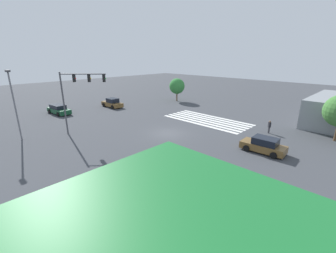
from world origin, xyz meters
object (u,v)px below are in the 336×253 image
Objects in this scene: pedestrian at (269,126)px; street_light_pole_a at (13,99)px; fire_hydrant at (163,183)px; car_2 at (264,145)px; traffic_signal_mast at (77,90)px; car_0 at (112,103)px; car_1 at (59,109)px; tree_corner_b at (177,86)px.

street_light_pole_a is at bearing 3.98° from pedestrian.
street_light_pole_a is 8.94× the size of fire_hydrant.
fire_hydrant is (2.50, 11.44, -0.28)m from car_2.
car_0 is at bearing 88.31° from traffic_signal_mast.
pedestrian is at bearing -131.27° from street_light_pole_a.
traffic_signal_mast is 16.36m from fire_hydrant.
car_2 is (-30.15, -8.09, -0.01)m from car_1.
street_light_pole_a is at bearing -44.25° from car_1.
traffic_signal_mast is at bearing -117.34° from street_light_pole_a.
tree_corner_b reaches higher than fire_hydrant.
car_0 is 13.65m from tree_corner_b.
car_0 is 9.05m from car_1.
traffic_signal_mast is at bearing 0.12° from pedestrian.
traffic_signal_mast is 13.12m from car_1.
car_1 is 5.84× the size of fire_hydrant.
fire_hydrant is at bearing 153.74° from car_0.
traffic_signal_mast is at bearing 103.42° from tree_corner_b.
car_1 is at bearing 76.64° from car_0.
pedestrian is at bearing -169.40° from car_0.
pedestrian is 29.27m from street_light_pole_a.
tree_corner_b reaches higher than car_1.
street_light_pole_a is 1.65× the size of tree_corner_b.
traffic_signal_mast is at bearing -13.61° from car_1.
fire_hydrant is (-27.65, 3.35, -0.29)m from car_1.
fire_hydrant is (0.68, 17.54, -0.45)m from pedestrian.
car_1 is at bearing 73.10° from tree_corner_b.
street_light_pole_a is at bearing -162.34° from traffic_signal_mast.
pedestrian is at bearing 161.51° from tree_corner_b.
car_1 is 3.16× the size of pedestrian.
car_2 is at bearing -143.16° from street_light_pole_a.
car_2 is 6.37m from pedestrian.
traffic_signal_mast is at bearing 132.42° from car_0.
car_2 is at bearing 61.88° from pedestrian.
car_0 reaches higher than pedestrian.
car_0 is 28.44m from fire_hydrant.
car_0 is at bearing -4.41° from car_2.
pedestrian is at bearing -92.22° from fire_hydrant.
traffic_signal_mast reaches higher than car_2.
fire_hydrant is at bearing 43.04° from pedestrian.
car_1 is (1.95, 8.84, -0.03)m from car_0.
car_2 is at bearing -102.34° from fire_hydrant.
car_1 is (12.11, -1.94, -4.65)m from traffic_signal_mast.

